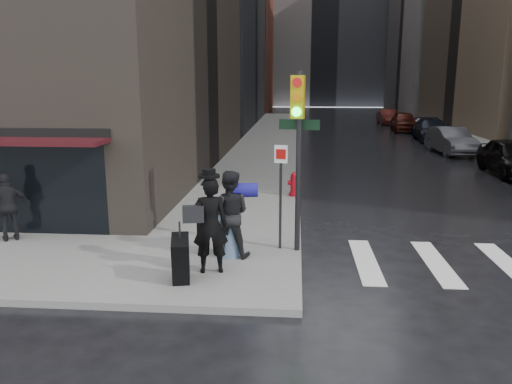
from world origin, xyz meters
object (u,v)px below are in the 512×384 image
at_px(traffic_light, 297,138).
at_px(man_greycoat, 9,207).
at_px(man_overcoat, 204,230).
at_px(fire_hydrant, 294,185).
at_px(parked_car_1, 512,157).
at_px(parked_car_5, 388,117).
at_px(man_jeans, 229,214).
at_px(parked_car_2, 451,141).
at_px(parked_car_3, 431,130).
at_px(parked_car_4, 404,121).

bearing_deg(traffic_light, man_greycoat, -170.46).
height_order(man_overcoat, fire_hydrant, man_overcoat).
distance_m(parked_car_1, parked_car_5, 26.41).
bearing_deg(parked_car_1, man_jeans, -130.99).
xyz_separation_m(fire_hydrant, parked_car_5, (8.75, 31.92, 0.20)).
bearing_deg(parked_car_2, parked_car_3, 80.64).
relative_size(man_jeans, parked_car_5, 0.45).
relative_size(parked_car_4, parked_car_5, 1.09).
xyz_separation_m(man_greycoat, fire_hydrant, (7.11, 5.58, -0.50)).
bearing_deg(fire_hydrant, man_overcoat, -103.75).
bearing_deg(parked_car_2, fire_hydrant, -130.42).
relative_size(man_greycoat, parked_car_4, 0.37).
xyz_separation_m(parked_car_1, parked_car_2, (-0.69, 6.60, -0.04)).
relative_size(man_greycoat, traffic_light, 0.42).
bearing_deg(man_jeans, man_overcoat, 73.54).
xyz_separation_m(man_overcoat, parked_car_1, (11.38, 12.96, -0.29)).
bearing_deg(man_greycoat, man_overcoat, 126.54).
distance_m(man_jeans, parked_car_4, 33.29).
bearing_deg(parked_car_4, man_jeans, -103.65).
bearing_deg(parked_car_1, man_greycoat, -144.35).
bearing_deg(parked_car_1, traffic_light, -127.94).
bearing_deg(fire_hydrant, parked_car_4, 70.57).
bearing_deg(parked_car_5, parked_car_3, -87.15).
distance_m(fire_hydrant, parked_car_1, 11.04).
bearing_deg(man_overcoat, parked_car_5, -116.82).
distance_m(fire_hydrant, parked_car_2, 15.02).
relative_size(man_overcoat, fire_hydrant, 2.67).
relative_size(parked_car_3, parked_car_4, 1.09).
bearing_deg(man_overcoat, parked_car_3, -125.13).
relative_size(man_jeans, fire_hydrant, 2.38).
xyz_separation_m(parked_car_4, parked_car_5, (-0.18, 6.60, -0.09)).
height_order(man_jeans, fire_hydrant, man_jeans).
xyz_separation_m(parked_car_2, parked_car_4, (0.06, 13.20, 0.05)).
relative_size(traffic_light, fire_hydrant, 4.98).
bearing_deg(traffic_light, parked_car_4, 85.75).
xyz_separation_m(man_overcoat, parked_car_5, (10.56, 39.35, -0.37)).
bearing_deg(traffic_light, fire_hydrant, 102.09).
height_order(traffic_light, parked_car_1, traffic_light).
bearing_deg(parked_car_3, traffic_light, -107.72).
relative_size(parked_car_2, parked_car_4, 0.97).
relative_size(fire_hydrant, parked_car_1, 0.18).
height_order(man_greycoat, parked_car_1, man_greycoat).
relative_size(man_overcoat, man_greycoat, 1.28).
relative_size(man_greycoat, parked_car_5, 0.40).
height_order(man_overcoat, parked_car_4, man_overcoat).
distance_m(man_greycoat, parked_car_4, 34.82).
xyz_separation_m(fire_hydrant, parked_car_2, (8.87, 12.12, 0.24)).
relative_size(man_jeans, parked_car_1, 0.42).
relative_size(man_overcoat, man_jeans, 1.12).
distance_m(man_jeans, man_greycoat, 5.70).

